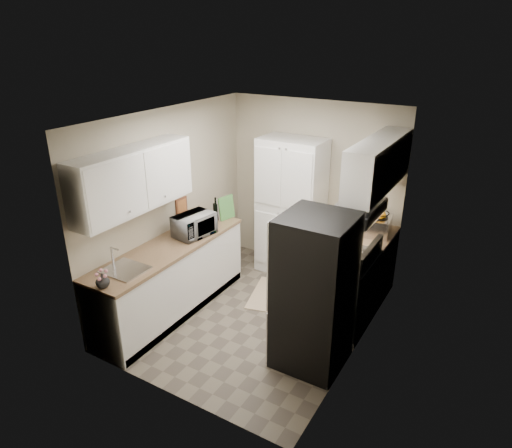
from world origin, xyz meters
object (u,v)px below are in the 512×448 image
object	(u,v)px
microwave	(194,225)
wine_bottle	(216,210)
refrigerator	(314,293)
toaster_oven	(377,225)
electric_range	(343,290)
pantry_cabinet	(291,207)

from	to	relation	value
microwave	wine_bottle	world-z (taller)	wine_bottle
refrigerator	toaster_oven	distance (m)	1.64
electric_range	microwave	xyz separation A→B (m)	(-1.88, -0.41, 0.58)
toaster_oven	microwave	bearing A→B (deg)	-155.60
pantry_cabinet	wine_bottle	xyz separation A→B (m)	(-0.78, -0.77, 0.07)
microwave	wine_bottle	size ratio (longest dim) A/B	1.71
electric_range	toaster_oven	size ratio (longest dim) A/B	2.78
electric_range	microwave	bearing A→B (deg)	-167.84
pantry_cabinet	wine_bottle	distance (m)	1.09
refrigerator	microwave	xyz separation A→B (m)	(-1.85, 0.39, 0.21)
refrigerator	microwave	size ratio (longest dim) A/B	3.34
toaster_oven	refrigerator	bearing A→B (deg)	-102.50
pantry_cabinet	microwave	world-z (taller)	pantry_cabinet
microwave	wine_bottle	distance (m)	0.57
pantry_cabinet	electric_range	bearing A→B (deg)	-38.22
toaster_oven	pantry_cabinet	bearing A→B (deg)	168.37
electric_range	refrigerator	xyz separation A→B (m)	(-0.03, -0.80, 0.37)
wine_bottle	toaster_oven	world-z (taller)	wine_bottle
wine_bottle	electric_range	bearing A→B (deg)	-4.69
pantry_cabinet	electric_range	size ratio (longest dim) A/B	1.77
electric_range	refrigerator	size ratio (longest dim) A/B	0.66
pantry_cabinet	toaster_oven	size ratio (longest dim) A/B	4.92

